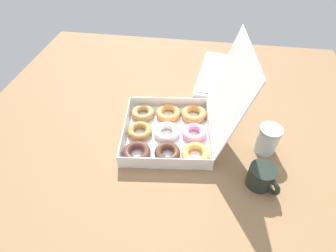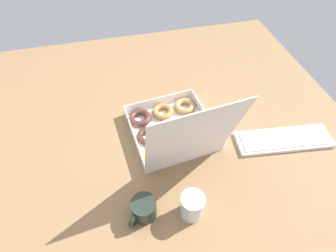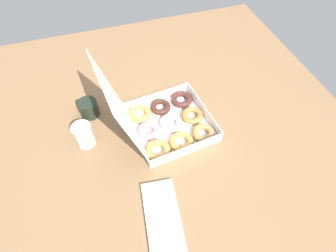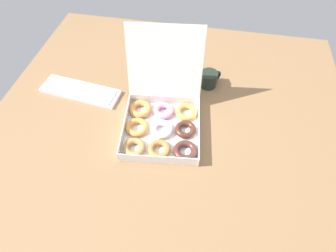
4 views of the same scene
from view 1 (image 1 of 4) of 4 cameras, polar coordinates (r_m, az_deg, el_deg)
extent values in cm
cube|color=olive|center=(110.84, 0.57, -3.20)|extent=(180.00, 180.00, 2.00)
cube|color=white|center=(111.61, -0.18, -1.86)|extent=(39.53, 39.53, 0.40)
cube|color=white|center=(122.46, 0.11, 5.12)|extent=(4.48, 35.49, 5.70)
cube|color=white|center=(97.84, -0.56, -8.12)|extent=(4.48, 35.49, 5.70)
cube|color=white|center=(111.30, -9.30, -0.54)|extent=(34.70, 4.39, 5.70)
cube|color=white|center=(110.38, 9.01, -0.97)|extent=(34.70, 4.39, 5.70)
cube|color=white|center=(98.12, 13.13, 7.22)|extent=(36.55, 13.69, 34.56)
torus|color=#AC824A|center=(119.52, -5.48, 2.86)|extent=(14.31, 14.31, 3.04)
torus|color=#AB773B|center=(111.32, -6.15, -1.07)|extent=(14.16, 14.16, 2.91)
torus|color=#4D2822|center=(103.50, -6.83, -5.75)|extent=(13.82, 13.82, 3.04)
torus|color=#DA9045|center=(118.91, 0.06, 2.84)|extent=(15.66, 15.66, 2.85)
torus|color=white|center=(110.31, -0.30, -1.28)|extent=(15.40, 15.40, 2.97)
torus|color=#46271B|center=(102.73, -0.30, -5.82)|extent=(11.72, 11.72, 2.86)
torus|color=#D08A47|center=(119.08, 5.63, 2.66)|extent=(16.37, 16.37, 3.24)
torus|color=pink|center=(110.51, 5.74, -1.46)|extent=(12.51, 12.51, 3.02)
torus|color=gold|center=(102.97, 5.98, -6.00)|extent=(15.47, 15.47, 2.91)
cube|color=white|center=(148.21, 9.53, 11.18)|extent=(44.37, 17.90, 1.80)
cube|color=#969598|center=(147.62, 9.59, 11.53)|extent=(40.70, 15.44, 0.40)
cylinder|color=#212B22|center=(98.74, 19.56, -10.28)|extent=(9.24, 9.24, 8.55)
torus|color=#212B22|center=(97.50, 21.67, -12.17)|extent=(5.95, 5.50, 6.45)
cylinder|color=black|center=(96.62, 19.95, -9.34)|extent=(8.13, 8.13, 0.51)
cylinder|color=silver|center=(109.57, 20.78, -2.84)|extent=(8.32, 8.32, 10.80)
cylinder|color=#B2B2B7|center=(105.58, 21.58, -0.66)|extent=(8.74, 8.74, 1.00)
camera|label=2|loc=(0.87, 72.12, 29.58)|focal=28.00mm
camera|label=3|loc=(1.51, 21.10, 50.49)|focal=28.00mm
camera|label=4|loc=(1.05, -64.61, 38.50)|focal=28.00mm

